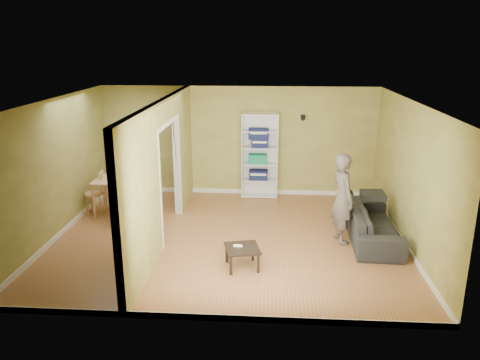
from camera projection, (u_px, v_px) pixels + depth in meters
name	position (u px, v px, depth m)	size (l,w,h in m)	color
room_shell	(228.00, 172.00, 8.53)	(6.50, 6.50, 6.50)	#A56B3A
partition	(164.00, 171.00, 8.61)	(0.22, 5.50, 2.60)	tan
wall_speaker	(303.00, 117.00, 10.83)	(0.10, 0.10, 0.10)	black
sofa	(373.00, 219.00, 8.75)	(0.92, 2.14, 0.81)	#2D2D31
person	(343.00, 191.00, 8.50)	(0.56, 0.72, 1.98)	slate
bookshelf	(260.00, 155.00, 11.07)	(0.85, 0.37, 2.01)	white
paper_box_navy_a	(258.00, 175.00, 11.16)	(0.44, 0.28, 0.22)	navy
paper_box_teal	(258.00, 159.00, 11.05)	(0.42, 0.27, 0.22)	#106B51
paper_box_navy_b	(260.00, 143.00, 10.94)	(0.39, 0.25, 0.20)	navy
paper_box_navy_c	(259.00, 132.00, 10.87)	(0.46, 0.30, 0.24)	navy
coffee_table	(242.00, 250.00, 7.68)	(0.54, 0.54, 0.36)	#2E2319
game_controller	(238.00, 246.00, 7.69)	(0.14, 0.04, 0.03)	white
dining_table	(125.00, 183.00, 9.95)	(1.25, 0.83, 0.78)	tan
chair_left	(95.00, 192.00, 10.07)	(0.43, 0.43, 0.94)	#D2B674
chair_near	(120.00, 203.00, 9.41)	(0.42, 0.42, 0.93)	#D3BC8A
chair_far	(137.00, 185.00, 10.56)	(0.44, 0.44, 0.96)	tan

